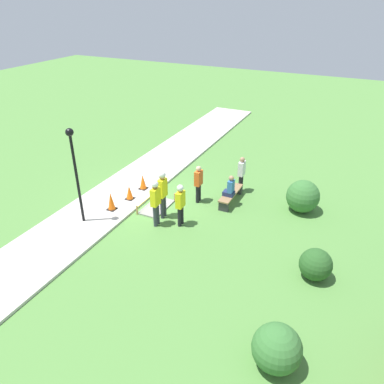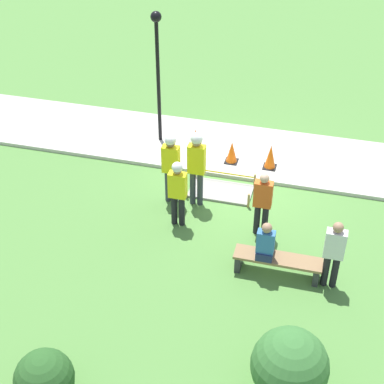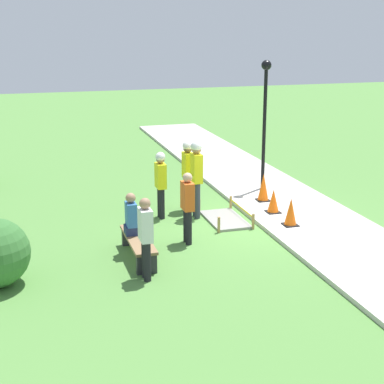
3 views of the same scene
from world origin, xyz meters
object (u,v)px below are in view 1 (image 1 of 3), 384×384
(traffic_cone_far_patch, at_px, (129,192))
(bystander_in_gray_shirt, at_px, (241,173))
(traffic_cone_near_patch, at_px, (143,182))
(person_seated_on_bench, at_px, (230,188))
(worker_assistant, at_px, (163,189))
(lamppost_near, at_px, (74,162))
(traffic_cone_sidewalk_edge, at_px, (111,201))
(park_bench, at_px, (231,195))
(worker_supervisor, at_px, (155,199))
(worker_trainee, at_px, (180,202))
(bystander_in_orange_shirt, at_px, (198,182))

(traffic_cone_far_patch, bearing_deg, bystander_in_gray_shirt, 125.93)
(traffic_cone_near_patch, relative_size, person_seated_on_bench, 0.75)
(worker_assistant, relative_size, lamppost_near, 0.54)
(traffic_cone_near_patch, xyz_separation_m, traffic_cone_far_patch, (1.02, -0.01, -0.03))
(worker_assistant, bearing_deg, traffic_cone_near_patch, -128.69)
(worker_assistant, xyz_separation_m, lamppost_near, (1.68, -2.51, 1.30))
(traffic_cone_far_patch, relative_size, worker_assistant, 0.31)
(bystander_in_gray_shirt, bearing_deg, traffic_cone_sidewalk_edge, -46.53)
(park_bench, distance_m, bystander_in_gray_shirt, 1.21)
(worker_supervisor, distance_m, bystander_in_gray_shirt, 4.35)
(worker_supervisor, bearing_deg, worker_assistant, -175.57)
(park_bench, xyz_separation_m, worker_assistant, (2.22, -1.94, 0.88))
(worker_trainee, height_order, bystander_in_gray_shirt, worker_trainee)
(traffic_cone_far_patch, bearing_deg, lamppost_near, -16.22)
(traffic_cone_far_patch, xyz_separation_m, bystander_in_orange_shirt, (-1.20, 2.59, 0.51))
(traffic_cone_near_patch, bearing_deg, bystander_in_gray_shirt, 114.85)
(traffic_cone_sidewalk_edge, distance_m, lamppost_near, 2.38)
(traffic_cone_sidewalk_edge, relative_size, person_seated_on_bench, 0.84)
(bystander_in_orange_shirt, bearing_deg, bystander_in_gray_shirt, 141.49)
(person_seated_on_bench, bearing_deg, bystander_in_gray_shirt, 179.63)
(traffic_cone_sidewalk_edge, bearing_deg, park_bench, 124.82)
(lamppost_near, bearing_deg, traffic_cone_near_patch, 168.59)
(traffic_cone_near_patch, bearing_deg, bystander_in_orange_shirt, 93.94)
(worker_assistant, bearing_deg, traffic_cone_far_patch, -104.18)
(person_seated_on_bench, height_order, worker_supervisor, worker_supervisor)
(bystander_in_gray_shirt, xyz_separation_m, lamppost_near, (4.97, -4.50, 1.60))
(traffic_cone_sidewalk_edge, bearing_deg, person_seated_on_bench, 121.73)
(person_seated_on_bench, height_order, worker_assistant, worker_assistant)
(person_seated_on_bench, xyz_separation_m, worker_assistant, (1.95, -1.99, 0.40))
(traffic_cone_far_patch, distance_m, person_seated_on_bench, 4.16)
(bystander_in_gray_shirt, bearing_deg, person_seated_on_bench, -0.37)
(traffic_cone_near_patch, xyz_separation_m, bystander_in_orange_shirt, (-0.18, 2.58, 0.47))
(bystander_in_gray_shirt, bearing_deg, worker_assistant, -31.27)
(worker_supervisor, xyz_separation_m, worker_trainee, (-0.39, 0.81, -0.13))
(worker_supervisor, height_order, bystander_in_gray_shirt, worker_supervisor)
(traffic_cone_sidewalk_edge, xyz_separation_m, worker_trainee, (-0.33, 2.90, 0.52))
(worker_assistant, height_order, bystander_in_gray_shirt, worker_assistant)
(worker_trainee, bearing_deg, park_bench, 156.15)
(person_seated_on_bench, distance_m, bystander_in_gray_shirt, 1.34)
(traffic_cone_far_patch, distance_m, worker_trainee, 2.89)
(person_seated_on_bench, bearing_deg, traffic_cone_sidewalk_edge, -58.27)
(traffic_cone_far_patch, relative_size, park_bench, 0.33)
(traffic_cone_near_patch, bearing_deg, traffic_cone_sidewalk_edge, -4.96)
(park_bench, bearing_deg, traffic_cone_far_patch, -65.38)
(traffic_cone_sidewalk_edge, bearing_deg, worker_assistant, 104.92)
(worker_trainee, relative_size, lamppost_near, 0.46)
(park_bench, height_order, bystander_in_gray_shirt, bystander_in_gray_shirt)
(bystander_in_gray_shirt, bearing_deg, lamppost_near, -42.19)
(traffic_cone_far_patch, height_order, worker_trainee, worker_trainee)
(worker_trainee, xyz_separation_m, lamppost_near, (1.47, -3.37, 1.51))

